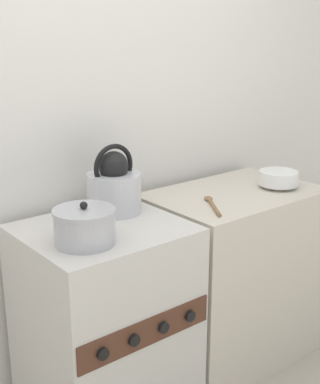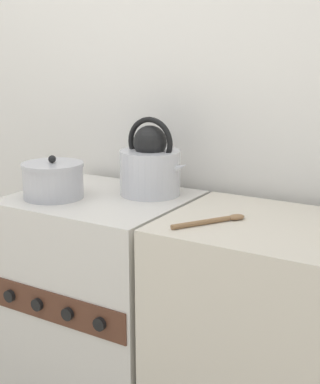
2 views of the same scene
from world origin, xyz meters
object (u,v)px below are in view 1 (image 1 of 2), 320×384
kettle (115,186)px  cooking_pot (85,226)px  enamel_bowl (278,178)px  stove (106,326)px

kettle → cooking_pot: 0.36m
kettle → enamel_bowl: size_ratio=1.57×
cooking_pot → enamel_bowl: size_ratio=1.22×
stove → kettle: size_ratio=3.01×
kettle → enamel_bowl: bearing=-14.5°
stove → kettle: 0.57m
stove → cooking_pot: bearing=-144.7°
kettle → cooking_pot: kettle is taller
cooking_pot → enamel_bowl: (1.08, 0.01, -0.02)m
stove → cooking_pot: 0.53m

